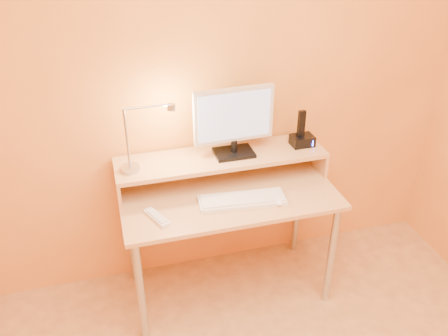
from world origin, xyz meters
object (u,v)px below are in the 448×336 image
object	(u,v)px
monitor_panel	(234,115)
remote_control	(157,217)
lamp_base	(130,169)
mouse	(279,200)
phone_dock	(302,140)
keyboard	(242,200)

from	to	relation	value
monitor_panel	remote_control	bearing A→B (deg)	-152.19
monitor_panel	remote_control	world-z (taller)	monitor_panel
monitor_panel	lamp_base	bearing A→B (deg)	-178.62
mouse	phone_dock	bearing A→B (deg)	69.34
remote_control	keyboard	bearing A→B (deg)	-20.11
lamp_base	remote_control	distance (m)	0.31
lamp_base	mouse	bearing A→B (deg)	-20.37
keyboard	mouse	distance (m)	0.20
phone_dock	mouse	xyz separation A→B (m)	(-0.26, -0.31, -0.17)
lamp_base	phone_dock	xyz separation A→B (m)	(1.00, 0.03, 0.02)
phone_dock	mouse	bearing A→B (deg)	-130.82
monitor_panel	keyboard	distance (m)	0.47
lamp_base	mouse	world-z (taller)	lamp_base
keyboard	lamp_base	bearing A→B (deg)	164.05
keyboard	mouse	xyz separation A→B (m)	(0.19, -0.06, 0.01)
mouse	monitor_panel	bearing A→B (deg)	136.08
monitor_panel	phone_dock	distance (m)	0.47
monitor_panel	keyboard	world-z (taller)	monitor_panel
remote_control	monitor_panel	bearing A→B (deg)	6.87
mouse	remote_control	distance (m)	0.66
monitor_panel	lamp_base	size ratio (longest dim) A/B	4.53
lamp_base	keyboard	size ratio (longest dim) A/B	0.21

